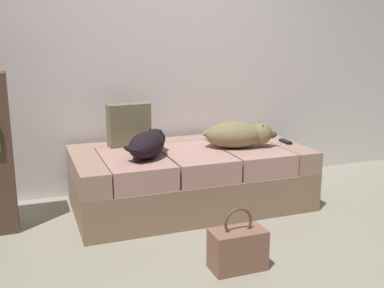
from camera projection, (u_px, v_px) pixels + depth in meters
ground_plane at (258, 271)px, 2.66m from camera, size 10.00×10.00×0.00m
back_wall at (165, 28)px, 3.95m from camera, size 6.40×0.10×2.80m
couch at (190, 177)px, 3.66m from camera, size 1.81×0.96×0.47m
dog_dark at (148, 144)px, 3.35m from camera, size 0.43×0.51×0.19m
dog_tan at (239, 134)px, 3.63m from camera, size 0.61×0.37×0.21m
tv_remote at (286, 142)px, 3.81m from camera, size 0.05×0.15×0.02m
throw_pillow at (129, 125)px, 3.68m from camera, size 0.35×0.15×0.34m
handbag at (238, 248)px, 2.67m from camera, size 0.32×0.18×0.38m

